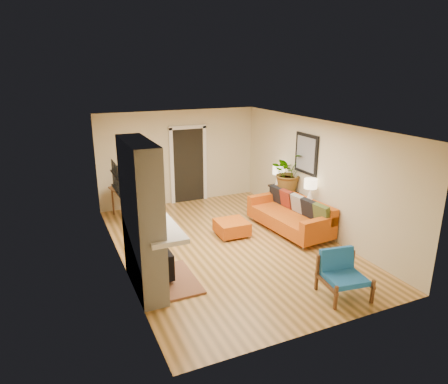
{
  "coord_description": "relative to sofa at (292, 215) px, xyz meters",
  "views": [
    {
      "loc": [
        -3.34,
        -7.22,
        3.69
      ],
      "look_at": [
        0.0,
        0.2,
        1.15
      ],
      "focal_mm": 32.0,
      "sensor_mm": 36.0,
      "label": 1
    }
  ],
  "objects": [
    {
      "name": "sofa",
      "position": [
        0.0,
        0.0,
        0.0
      ],
      "size": [
        1.13,
        2.27,
        0.87
      ],
      "color": "silver",
      "rests_on": "ground"
    },
    {
      "name": "lamp_far",
      "position": [
        0.33,
        1.22,
        0.68
      ],
      "size": [
        0.3,
        0.3,
        0.54
      ],
      "color": "white",
      "rests_on": "console_table"
    },
    {
      "name": "room_shell",
      "position": [
        -1.13,
        2.49,
        0.86
      ],
      "size": [
        6.5,
        6.5,
        6.5
      ],
      "color": "tan",
      "rests_on": "ground"
    },
    {
      "name": "ottoman",
      "position": [
        -1.43,
        0.29,
        -0.18
      ],
      "size": [
        0.71,
        0.71,
        0.35
      ],
      "color": "silver",
      "rests_on": "ground"
    },
    {
      "name": "blue_chair",
      "position": [
        -0.8,
        -2.69,
        0.03
      ],
      "size": [
        0.82,
        0.8,
        0.76
      ],
      "color": "brown",
      "rests_on": "ground"
    },
    {
      "name": "fireplace",
      "position": [
        -3.74,
        -1.14,
        0.86
      ],
      "size": [
        1.09,
        1.68,
        2.6
      ],
      "color": "white",
      "rests_on": "ground"
    },
    {
      "name": "console_table",
      "position": [
        0.33,
        0.51,
        0.2
      ],
      "size": [
        0.34,
        1.85,
        0.72
      ],
      "color": "black",
      "rests_on": "ground"
    },
    {
      "name": "lamp_near",
      "position": [
        0.33,
        -0.18,
        0.68
      ],
      "size": [
        0.3,
        0.3,
        0.54
      ],
      "color": "white",
      "rests_on": "console_table"
    },
    {
      "name": "dining_table",
      "position": [
        -3.25,
        2.41,
        0.23
      ],
      "size": [
        0.95,
        1.78,
        0.94
      ],
      "color": "brown",
      "rests_on": "ground"
    },
    {
      "name": "houseplant",
      "position": [
        0.32,
        0.73,
        0.84
      ],
      "size": [
        1.02,
        0.92,
        0.99
      ],
      "primitive_type": "imported",
      "rotation": [
        0.0,
        0.0,
        0.19
      ],
      "color": "#1E5919",
      "rests_on": "console_table"
    }
  ]
}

